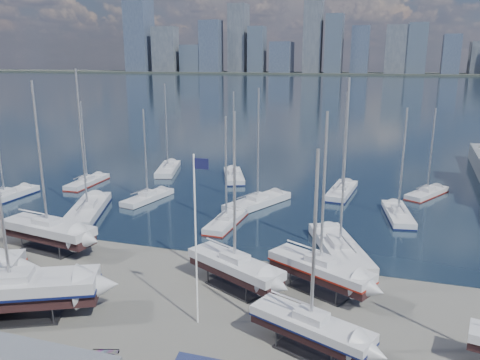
% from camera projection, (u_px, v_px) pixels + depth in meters
% --- Properties ---
extents(ground, '(1400.00, 1400.00, 0.00)m').
position_uv_depth(ground, '(134.00, 299.00, 36.94)').
color(ground, '#605E59').
rests_on(ground, ground).
extents(water, '(1400.00, 600.00, 0.40)m').
position_uv_depth(water, '(359.00, 87.00, 323.79)').
color(water, '#1B2A40').
rests_on(water, ground).
extents(far_shore, '(1400.00, 80.00, 2.20)m').
position_uv_depth(far_shore, '(372.00, 74.00, 564.02)').
color(far_shore, '#2D332D').
rests_on(far_shore, ground).
extents(skyline, '(639.14, 43.80, 107.69)m').
position_uv_depth(skyline, '(367.00, 41.00, 550.96)').
color(skyline, '#475166').
rests_on(skyline, far_shore).
extents(sailboat_cradle_2, '(10.49, 4.40, 16.55)m').
position_uv_depth(sailboat_cradle_2, '(48.00, 230.00, 45.92)').
color(sailboat_cradle_2, '#2D2D33').
rests_on(sailboat_cradle_2, ground).
extents(sailboat_cradle_3, '(12.50, 8.28, 19.45)m').
position_uv_depth(sailboat_cradle_3, '(12.00, 290.00, 33.76)').
color(sailboat_cradle_3, '#2D2D33').
rests_on(sailboat_cradle_3, ground).
extents(sailboat_cradle_4, '(9.04, 6.30, 14.63)m').
position_uv_depth(sailboat_cradle_4, '(235.00, 266.00, 38.15)').
color(sailboat_cradle_4, '#2D2D33').
rests_on(sailboat_cradle_4, ground).
extents(sailboat_cradle_5, '(8.44, 5.19, 13.43)m').
position_uv_depth(sailboat_cradle_5, '(311.00, 327.00, 29.66)').
color(sailboat_cradle_5, '#2D2D33').
rests_on(sailboat_cradle_5, ground).
extents(sailboat_cradle_6, '(9.17, 6.37, 14.68)m').
position_uv_depth(sailboat_cradle_6, '(320.00, 269.00, 37.67)').
color(sailboat_cradle_6, '#2D2D33').
rests_on(sailboat_cradle_6, ground).
extents(sailboat_moored_0, '(3.29, 10.15, 14.98)m').
position_uv_depth(sailboat_moored_0, '(5.00, 198.00, 62.88)').
color(sailboat_moored_0, black).
rests_on(sailboat_moored_0, water).
extents(sailboat_moored_1, '(2.71, 8.85, 13.13)m').
position_uv_depth(sailboat_moored_1, '(87.00, 183.00, 70.55)').
color(sailboat_moored_1, black).
rests_on(sailboat_moored_1, water).
extents(sailboat_moored_2, '(5.61, 10.55, 15.34)m').
position_uv_depth(sailboat_moored_2, '(168.00, 170.00, 78.50)').
color(sailboat_moored_2, black).
rests_on(sailboat_moored_2, water).
extents(sailboat_moored_3, '(7.55, 12.57, 18.18)m').
position_uv_depth(sailboat_moored_3, '(88.00, 212.00, 57.08)').
color(sailboat_moored_3, black).
rests_on(sailboat_moored_3, water).
extents(sailboat_moored_4, '(4.05, 8.78, 12.80)m').
position_uv_depth(sailboat_moored_4, '(148.00, 198.00, 62.63)').
color(sailboat_moored_4, black).
rests_on(sailboat_moored_4, water).
extents(sailboat_moored_5, '(6.09, 9.88, 14.31)m').
position_uv_depth(sailboat_moored_5, '(234.00, 177.00, 74.04)').
color(sailboat_moored_5, black).
rests_on(sailboat_moored_5, water).
extents(sailboat_moored_6, '(2.81, 8.79, 13.00)m').
position_uv_depth(sailboat_moored_6, '(226.00, 222.00, 53.57)').
color(sailboat_moored_6, black).
rests_on(sailboat_moored_6, water).
extents(sailboat_moored_7, '(7.10, 10.67, 15.73)m').
position_uv_depth(sailboat_moored_7, '(258.00, 203.00, 60.47)').
color(sailboat_moored_7, black).
rests_on(sailboat_moored_7, water).
extents(sailboat_moored_8, '(3.84, 10.19, 14.87)m').
position_uv_depth(sailboat_moored_8, '(342.00, 192.00, 65.59)').
color(sailboat_moored_8, black).
rests_on(sailboat_moored_8, water).
extents(sailboat_moored_9, '(7.56, 12.03, 17.63)m').
position_uv_depth(sailboat_moored_9, '(340.00, 250.00, 45.55)').
color(sailboat_moored_9, black).
rests_on(sailboat_moored_9, water).
extents(sailboat_moored_10, '(3.97, 9.46, 13.71)m').
position_uv_depth(sailboat_moored_10, '(398.00, 215.00, 55.82)').
color(sailboat_moored_10, black).
rests_on(sailboat_moored_10, water).
extents(sailboat_moored_11, '(6.35, 8.52, 12.69)m').
position_uv_depth(sailboat_moored_11, '(427.00, 194.00, 64.71)').
color(sailboat_moored_11, black).
rests_on(sailboat_moored_11, water).
extents(flagpole, '(1.09, 0.12, 12.39)m').
position_uv_depth(flagpole, '(197.00, 229.00, 31.88)').
color(flagpole, white).
rests_on(flagpole, ground).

